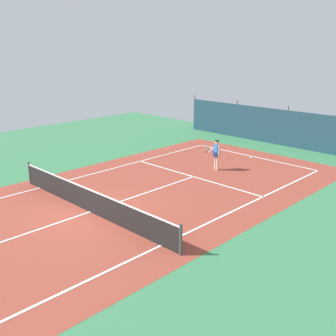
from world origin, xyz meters
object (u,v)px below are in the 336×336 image
Objects in this scene: tennis_ball_midcourt at (178,164)px; parked_car at (320,128)px; tennis_net at (90,200)px; tennis_player at (216,153)px; tennis_ball_near_player at (221,165)px; tennis_ball_by_sideline at (146,191)px.

parked_car is (2.92, 11.61, 0.81)m from tennis_ball_midcourt.
tennis_player reaches higher than tennis_net.
tennis_player is 24.85× the size of tennis_ball_near_player.
parked_car is at bearing 87.59° from tennis_net.
parked_car reaches higher than tennis_player.
tennis_net is at bearing -97.25° from parked_car.
tennis_ball_midcourt is at bearing 105.74° from tennis_net.
parked_car is at bearing -74.43° from tennis_player.
tennis_net is 7.80m from tennis_ball_midcourt.
tennis_ball_by_sideline is 0.02× the size of parked_car.
tennis_net is 153.33× the size of tennis_ball_midcourt.
tennis_ball_near_player is 10.20m from parked_car.
tennis_player reaches higher than tennis_ball_by_sideline.
parked_car reaches higher than tennis_ball_by_sideline.
tennis_net is at bearing -87.92° from tennis_ball_by_sideline.
tennis_ball_near_player is (-0.25, 0.83, -0.93)m from tennis_player.
tennis_ball_midcourt is 1.00× the size of tennis_ball_by_sideline.
tennis_ball_near_player is at bearing -53.48° from tennis_player.
tennis_player is at bearing -98.71° from parked_car.
tennis_player is (0.06, 8.16, 0.45)m from tennis_net.
tennis_player reaches higher than tennis_ball_midcourt.
tennis_ball_near_player is at bearing -100.45° from parked_car.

